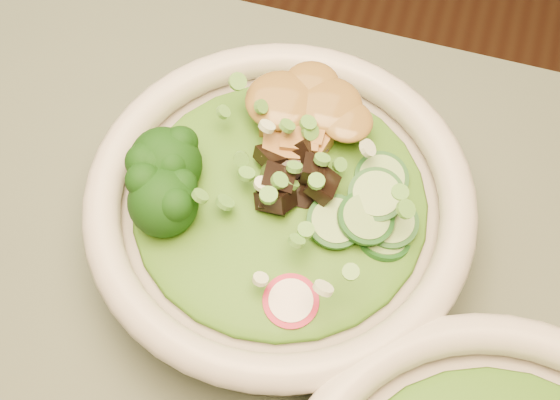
% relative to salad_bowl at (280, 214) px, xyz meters
% --- Properties ---
extents(salad_bowl, '(0.25, 0.25, 0.07)m').
position_rel_salad_bowl_xyz_m(salad_bowl, '(0.00, 0.00, 0.00)').
color(salad_bowl, beige).
rests_on(salad_bowl, dining_table).
extents(lettuce_bed, '(0.19, 0.19, 0.02)m').
position_rel_salad_bowl_xyz_m(lettuce_bed, '(0.00, 0.00, 0.02)').
color(lettuce_bed, '#2E6615').
rests_on(lettuce_bed, salad_bowl).
extents(broccoli_florets, '(0.08, 0.07, 0.04)m').
position_rel_salad_bowl_xyz_m(broccoli_florets, '(-0.06, -0.01, 0.03)').
color(broccoli_florets, black).
rests_on(broccoli_florets, salad_bowl).
extents(radish_slices, '(0.10, 0.05, 0.02)m').
position_rel_salad_bowl_xyz_m(radish_slices, '(0.01, -0.06, 0.02)').
color(radish_slices, '#A10C2A').
rests_on(radish_slices, salad_bowl).
extents(cucumber_slices, '(0.07, 0.07, 0.03)m').
position_rel_salad_bowl_xyz_m(cucumber_slices, '(0.06, 0.00, 0.03)').
color(cucumber_slices, '#8EBA67').
rests_on(cucumber_slices, salad_bowl).
extents(mushroom_heap, '(0.07, 0.07, 0.04)m').
position_rel_salad_bowl_xyz_m(mushroom_heap, '(-0.00, 0.01, 0.03)').
color(mushroom_heap, black).
rests_on(mushroom_heap, salad_bowl).
extents(tofu_cubes, '(0.09, 0.07, 0.03)m').
position_rel_salad_bowl_xyz_m(tofu_cubes, '(-0.00, 0.06, 0.03)').
color(tofu_cubes, '#9F6D35').
rests_on(tofu_cubes, salad_bowl).
extents(peanut_sauce, '(0.06, 0.05, 0.01)m').
position_rel_salad_bowl_xyz_m(peanut_sauce, '(-0.00, 0.06, 0.04)').
color(peanut_sauce, brown).
rests_on(peanut_sauce, tofu_cubes).
extents(scallion_garnish, '(0.17, 0.17, 0.02)m').
position_rel_salad_bowl_xyz_m(scallion_garnish, '(0.00, 0.00, 0.04)').
color(scallion_garnish, '#569E37').
rests_on(scallion_garnish, salad_bowl).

